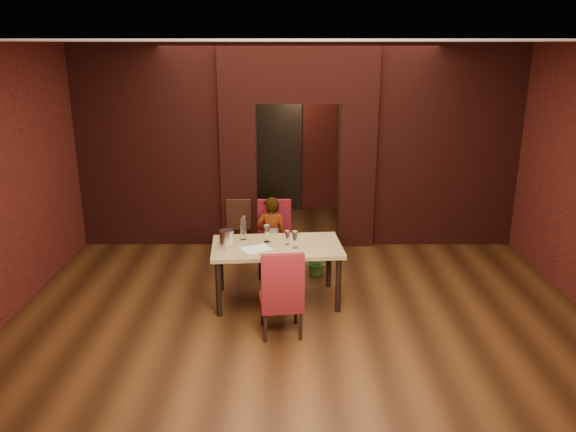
# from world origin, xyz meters

# --- Properties ---
(floor) EXTENTS (8.00, 8.00, 0.00)m
(floor) POSITION_xyz_m (0.00, 0.00, 0.00)
(floor) COLOR #462611
(floor) RESTS_ON ground
(ceiling) EXTENTS (7.00, 8.00, 0.04)m
(ceiling) POSITION_xyz_m (0.00, 0.00, 3.20)
(ceiling) COLOR silver
(ceiling) RESTS_ON ground
(wall_back) EXTENTS (7.00, 0.04, 3.20)m
(wall_back) POSITION_xyz_m (0.00, 4.00, 1.60)
(wall_back) COLOR maroon
(wall_back) RESTS_ON ground
(wall_front) EXTENTS (7.00, 0.04, 3.20)m
(wall_front) POSITION_xyz_m (0.00, -4.00, 1.60)
(wall_front) COLOR maroon
(wall_front) RESTS_ON ground
(wall_left) EXTENTS (0.04, 8.00, 3.20)m
(wall_left) POSITION_xyz_m (-3.50, 0.00, 1.60)
(wall_left) COLOR maroon
(wall_left) RESTS_ON ground
(pillar_left) EXTENTS (0.55, 0.55, 2.30)m
(pillar_left) POSITION_xyz_m (-0.95, 2.00, 1.15)
(pillar_left) COLOR maroon
(pillar_left) RESTS_ON ground
(pillar_right) EXTENTS (0.55, 0.55, 2.30)m
(pillar_right) POSITION_xyz_m (0.95, 2.00, 1.15)
(pillar_right) COLOR maroon
(pillar_right) RESTS_ON ground
(lintel) EXTENTS (2.45, 0.55, 0.90)m
(lintel) POSITION_xyz_m (0.00, 2.00, 2.75)
(lintel) COLOR maroon
(lintel) RESTS_ON ground
(wing_wall_left) EXTENTS (2.28, 0.35, 3.20)m
(wing_wall_left) POSITION_xyz_m (-2.36, 2.00, 1.60)
(wing_wall_left) COLOR maroon
(wing_wall_left) RESTS_ON ground
(wing_wall_right) EXTENTS (2.28, 0.35, 3.20)m
(wing_wall_right) POSITION_xyz_m (2.36, 2.00, 1.60)
(wing_wall_right) COLOR maroon
(wing_wall_right) RESTS_ON ground
(vent_panel) EXTENTS (0.40, 0.03, 0.50)m
(vent_panel) POSITION_xyz_m (-0.95, 1.71, 0.55)
(vent_panel) COLOR #A55130
(vent_panel) RESTS_ON ground
(rear_door) EXTENTS (0.90, 0.08, 2.10)m
(rear_door) POSITION_xyz_m (-0.40, 3.94, 1.05)
(rear_door) COLOR black
(rear_door) RESTS_ON ground
(rear_door_frame) EXTENTS (1.02, 0.04, 2.22)m
(rear_door_frame) POSITION_xyz_m (-0.40, 3.90, 1.05)
(rear_door_frame) COLOR black
(rear_door_frame) RESTS_ON ground
(dining_table) EXTENTS (1.69, 1.04, 0.76)m
(dining_table) POSITION_xyz_m (-0.30, -0.29, 0.38)
(dining_table) COLOR tan
(dining_table) RESTS_ON ground
(chair_far) EXTENTS (0.49, 0.49, 1.05)m
(chair_far) POSITION_xyz_m (-0.35, 0.58, 0.53)
(chair_far) COLOR maroon
(chair_far) RESTS_ON ground
(chair_near) EXTENTS (0.52, 0.52, 1.03)m
(chair_near) POSITION_xyz_m (-0.24, -1.13, 0.52)
(chair_near) COLOR maroon
(chair_near) RESTS_ON ground
(person_seated) EXTENTS (0.43, 0.28, 1.18)m
(person_seated) POSITION_xyz_m (-0.39, 0.48, 0.59)
(person_seated) COLOR silver
(person_seated) RESTS_ON ground
(wine_glass_a) EXTENTS (0.09, 0.09, 0.22)m
(wine_glass_a) POSITION_xyz_m (-0.43, -0.17, 0.87)
(wine_glass_a) COLOR silver
(wine_glass_a) RESTS_ON dining_table
(wine_glass_b) EXTENTS (0.07, 0.07, 0.18)m
(wine_glass_b) POSITION_xyz_m (-0.16, -0.27, 0.85)
(wine_glass_b) COLOR white
(wine_glass_b) RESTS_ON dining_table
(wine_glass_c) EXTENTS (0.09, 0.09, 0.21)m
(wine_glass_c) POSITION_xyz_m (-0.07, -0.39, 0.87)
(wine_glass_c) COLOR white
(wine_glass_c) RESTS_ON dining_table
(tasting_sheet) EXTENTS (0.42, 0.38, 0.00)m
(tasting_sheet) POSITION_xyz_m (-0.54, -0.43, 0.76)
(tasting_sheet) COLOR white
(tasting_sheet) RESTS_ON dining_table
(wine_bucket) EXTENTS (0.18, 0.18, 0.22)m
(wine_bucket) POSITION_xyz_m (-0.92, -0.35, 0.87)
(wine_bucket) COLOR silver
(wine_bucket) RESTS_ON dining_table
(water_bottle) EXTENTS (0.08, 0.08, 0.33)m
(water_bottle) POSITION_xyz_m (-0.73, -0.07, 0.92)
(water_bottle) COLOR white
(water_bottle) RESTS_ON dining_table
(potted_plant) EXTENTS (0.49, 0.48, 0.41)m
(potted_plant) POSITION_xyz_m (0.25, 0.56, 0.21)
(potted_plant) COLOR #35712C
(potted_plant) RESTS_ON ground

